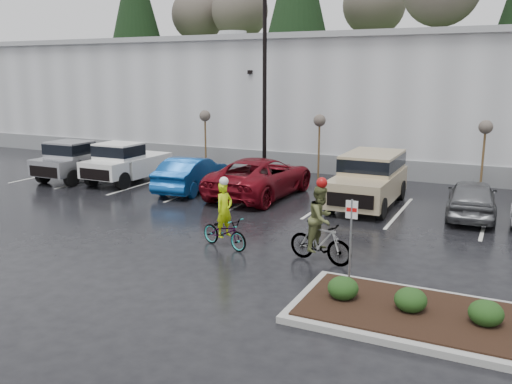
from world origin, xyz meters
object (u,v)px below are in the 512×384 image
at_px(fire_lane_sign, 351,231).
at_px(pickup_silver, 84,159).
at_px(pickup_white, 131,161).
at_px(cyclist_olive, 321,232).
at_px(sapling_east, 485,131).
at_px(car_grey, 472,198).
at_px(cyclist_hivis, 225,226).
at_px(suv_tan, 368,180).
at_px(car_red, 261,177).
at_px(sapling_west, 205,119).
at_px(lamppost, 265,62).
at_px(sapling_mid, 319,124).
at_px(car_blue, 192,174).

xyz_separation_m(fire_lane_sign, pickup_silver, (-15.89, 7.85, -0.43)).
xyz_separation_m(pickup_white, cyclist_olive, (12.12, -7.06, -0.10)).
xyz_separation_m(sapling_east, car_grey, (-0.04, -4.52, -2.02)).
distance_m(pickup_white, cyclist_hivis, 11.51).
bearing_deg(suv_tan, car_red, -177.00).
bearing_deg(sapling_west, pickup_white, -109.08).
bearing_deg(cyclist_olive, lamppost, 42.95).
distance_m(sapling_mid, pickup_white, 9.34).
distance_m(sapling_west, car_blue, 5.89).
relative_size(lamppost, fire_lane_sign, 4.19).
distance_m(pickup_white, cyclist_olive, 14.03).
bearing_deg(cyclist_olive, fire_lane_sign, -126.10).
relative_size(sapling_west, cyclist_hivis, 1.47).
relative_size(sapling_east, fire_lane_sign, 1.45).
xyz_separation_m(lamppost, cyclist_olive, (6.59, -10.50, -4.81)).
xyz_separation_m(sapling_east, pickup_silver, (-18.09, -4.95, -1.75)).
bearing_deg(suv_tan, sapling_west, 156.25).
relative_size(lamppost, suv_tan, 1.81).
height_order(sapling_mid, suv_tan, sapling_mid).
height_order(lamppost, car_red, lamppost).
bearing_deg(car_red, sapling_west, -37.81).
height_order(sapling_west, cyclist_hivis, sapling_west).
bearing_deg(cyclist_hivis, sapling_west, 50.19).
relative_size(pickup_silver, cyclist_olive, 2.15).
height_order(sapling_east, pickup_silver, sapling_east).
bearing_deg(suv_tan, pickup_silver, -178.00).
distance_m(lamppost, car_blue, 6.60).
bearing_deg(sapling_mid, car_red, -101.42).
bearing_deg(sapling_west, cyclist_olive, -47.37).
bearing_deg(sapling_east, lamppost, -174.29).
height_order(sapling_mid, car_red, sapling_mid).
relative_size(car_red, cyclist_olive, 2.48).
xyz_separation_m(sapling_east, pickup_white, (-15.53, -4.44, -1.75)).
relative_size(lamppost, car_blue, 1.98).
height_order(cyclist_hivis, cyclist_olive, cyclist_olive).
bearing_deg(lamppost, cyclist_hivis, -71.33).
bearing_deg(car_grey, lamppost, -23.59).
relative_size(cyclist_hivis, cyclist_olive, 0.90).
bearing_deg(sapling_east, car_blue, -156.61).
distance_m(sapling_mid, pickup_silver, 11.82).
bearing_deg(cyclist_olive, car_grey, -14.99).
bearing_deg(sapling_west, cyclist_hivis, -56.72).
bearing_deg(car_red, fire_lane_sign, 130.01).
height_order(sapling_mid, fire_lane_sign, sapling_mid).
relative_size(suv_tan, cyclist_olive, 2.11).
relative_size(sapling_west, fire_lane_sign, 1.45).
bearing_deg(sapling_mid, cyclist_hivis, -84.79).
xyz_separation_m(sapling_west, pickup_white, (-1.53, -4.44, -1.75)).
relative_size(car_red, cyclist_hivis, 2.75).
bearing_deg(sapling_mid, cyclist_olive, -70.44).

